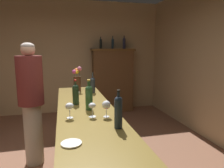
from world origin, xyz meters
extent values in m
cube|color=tan|center=(0.00, 3.05, 1.42)|extent=(5.34, 0.12, 2.84)
cube|color=olive|center=(0.31, -0.18, 0.47)|extent=(0.54, 2.49, 0.94)
cube|color=brown|center=(0.31, -0.18, 0.96)|extent=(0.61, 2.60, 0.05)
cube|color=brown|center=(1.34, 2.76, 0.82)|extent=(1.03, 0.33, 1.64)
cube|color=brown|center=(1.34, 2.76, 1.61)|extent=(1.11, 0.39, 0.06)
cylinder|color=#275027|center=(0.34, -0.24, 1.10)|extent=(0.08, 0.08, 0.22)
sphere|color=#275027|center=(0.34, -0.24, 1.21)|extent=(0.08, 0.08, 0.08)
cylinder|color=#275027|center=(0.34, -0.24, 1.25)|extent=(0.03, 0.03, 0.09)
cylinder|color=gold|center=(0.34, -0.24, 1.31)|extent=(0.03, 0.03, 0.02)
cylinder|color=#1D321E|center=(0.21, 0.02, 1.09)|extent=(0.07, 0.07, 0.20)
sphere|color=#1D321E|center=(0.21, 0.02, 1.19)|extent=(0.07, 0.07, 0.07)
cylinder|color=#1D321E|center=(0.21, 0.02, 1.22)|extent=(0.03, 0.03, 0.08)
cylinder|color=red|center=(0.21, 0.02, 1.27)|extent=(0.03, 0.03, 0.02)
cylinder|color=#252D33|center=(0.50, 0.62, 1.08)|extent=(0.07, 0.07, 0.19)
sphere|color=#252D33|center=(0.50, 0.62, 1.18)|extent=(0.07, 0.07, 0.07)
cylinder|color=#252D33|center=(0.50, 0.62, 1.22)|extent=(0.03, 0.03, 0.09)
cylinder|color=black|center=(0.50, 0.62, 1.28)|extent=(0.03, 0.03, 0.02)
cylinder|color=#1E2A37|center=(0.50, -0.81, 1.10)|extent=(0.07, 0.07, 0.23)
sphere|color=#1E2A37|center=(0.50, -0.81, 1.22)|extent=(0.07, 0.07, 0.07)
cylinder|color=#1E2A37|center=(0.50, -0.81, 1.25)|extent=(0.02, 0.02, 0.07)
cylinder|color=black|center=(0.50, -0.81, 1.30)|extent=(0.03, 0.03, 0.02)
cylinder|color=white|center=(0.24, 0.15, 0.99)|extent=(0.06, 0.06, 0.00)
cylinder|color=white|center=(0.24, 0.15, 1.03)|extent=(0.01, 0.01, 0.08)
ellipsoid|color=white|center=(0.24, 0.15, 1.10)|extent=(0.07, 0.07, 0.06)
cylinder|color=white|center=(0.34, -0.48, 0.99)|extent=(0.07, 0.07, 0.00)
cylinder|color=white|center=(0.34, -0.48, 1.03)|extent=(0.01, 0.01, 0.08)
ellipsoid|color=white|center=(0.34, -0.48, 1.10)|extent=(0.07, 0.07, 0.06)
cylinder|color=white|center=(0.12, -0.46, 0.99)|extent=(0.06, 0.06, 0.00)
cylinder|color=white|center=(0.12, -0.46, 1.03)|extent=(0.01, 0.01, 0.08)
ellipsoid|color=white|center=(0.12, -0.46, 1.10)|extent=(0.08, 0.08, 0.07)
cylinder|color=white|center=(0.47, -0.52, 0.99)|extent=(0.06, 0.06, 0.00)
cylinder|color=white|center=(0.47, -0.52, 1.03)|extent=(0.01, 0.01, 0.08)
ellipsoid|color=white|center=(0.47, -0.52, 1.11)|extent=(0.08, 0.08, 0.08)
ellipsoid|color=maroon|center=(0.47, -0.52, 1.08)|extent=(0.07, 0.07, 0.03)
cylinder|color=#4A2B19|center=(0.29, 0.80, 1.10)|extent=(0.11, 0.11, 0.23)
cylinder|color=#38602D|center=(0.33, 0.80, 1.23)|extent=(0.01, 0.01, 0.21)
sphere|color=#C15B76|center=(0.33, 0.80, 1.33)|extent=(0.07, 0.07, 0.07)
cylinder|color=#38602D|center=(0.29, 0.83, 1.21)|extent=(0.01, 0.01, 0.18)
sphere|color=orange|center=(0.29, 0.83, 1.30)|extent=(0.08, 0.08, 0.08)
cylinder|color=#38602D|center=(0.25, 0.79, 1.21)|extent=(0.01, 0.01, 0.17)
sphere|color=#CA4389|center=(0.25, 0.79, 1.29)|extent=(0.07, 0.07, 0.07)
cylinder|color=#38602D|center=(0.29, 0.78, 1.20)|extent=(0.01, 0.01, 0.16)
sphere|color=gold|center=(0.29, 0.78, 1.28)|extent=(0.05, 0.05, 0.05)
cylinder|color=white|center=(0.11, -1.02, 0.99)|extent=(0.14, 0.14, 0.01)
cylinder|color=black|center=(1.03, 2.76, 1.75)|extent=(0.06, 0.06, 0.21)
sphere|color=black|center=(1.03, 2.76, 1.85)|extent=(0.06, 0.06, 0.06)
cylinder|color=black|center=(1.03, 2.76, 1.89)|extent=(0.02, 0.02, 0.07)
cylinder|color=black|center=(1.03, 2.76, 1.93)|extent=(0.02, 0.02, 0.02)
cylinder|color=#1B2C36|center=(1.35, 2.76, 1.75)|extent=(0.07, 0.07, 0.22)
sphere|color=#1B2C36|center=(1.35, 2.76, 1.86)|extent=(0.07, 0.07, 0.07)
cylinder|color=#1B2C36|center=(1.35, 2.76, 1.90)|extent=(0.02, 0.02, 0.09)
cylinder|color=black|center=(1.35, 2.76, 1.95)|extent=(0.02, 0.02, 0.02)
cylinder|color=#24253B|center=(1.65, 2.76, 1.76)|extent=(0.08, 0.08, 0.23)
sphere|color=#24253B|center=(1.65, 2.76, 1.88)|extent=(0.08, 0.08, 0.08)
cylinder|color=#24253B|center=(1.65, 2.76, 1.92)|extent=(0.03, 0.03, 0.08)
cylinder|color=black|center=(1.65, 2.76, 1.96)|extent=(0.03, 0.03, 0.02)
cylinder|color=#AEA797|center=(-0.36, 0.58, 0.44)|extent=(0.25, 0.25, 0.87)
cylinder|color=maroon|center=(-0.36, 0.58, 1.21)|extent=(0.35, 0.35, 0.67)
sphere|color=#D8AA87|center=(-0.36, 0.58, 1.62)|extent=(0.18, 0.18, 0.18)
ellipsoid|color=#B7AA9E|center=(-0.36, 0.58, 1.67)|extent=(0.17, 0.17, 0.10)
camera|label=1|loc=(0.07, -2.35, 1.63)|focal=32.70mm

